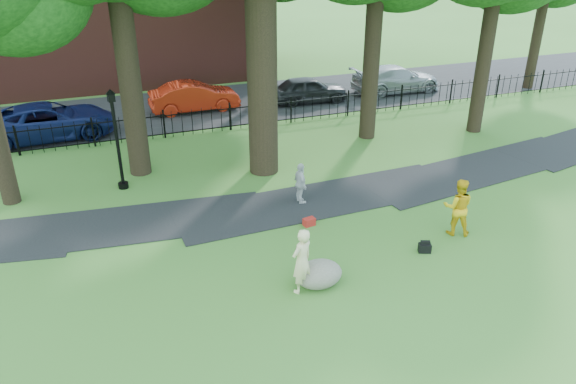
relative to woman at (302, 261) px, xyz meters
name	(u,v)px	position (x,y,z in m)	size (l,w,h in m)	color
ground	(341,264)	(1.51, 0.78, -0.92)	(120.00, 120.00, 0.00)	#386523
footpath	(319,200)	(2.51, 4.68, -0.92)	(36.00, 2.60, 0.03)	black
street	(211,106)	(1.51, 16.78, -0.92)	(80.00, 7.00, 0.02)	black
iron_fence	(230,117)	(1.51, 12.78, -0.32)	(44.00, 0.04, 1.20)	black
woman	(302,261)	(0.00, 0.00, 0.00)	(0.67, 0.44, 1.83)	beige
man	(458,207)	(5.56, 1.14, 0.00)	(0.89, 0.69, 1.83)	gold
pedestrian	(301,184)	(1.83, 4.72, -0.18)	(0.86, 0.36, 1.47)	#B7B7BC
boulder	(319,272)	(0.54, 0.12, -0.54)	(1.28, 0.96, 0.75)	slate
lamppost	(117,141)	(-3.76, 8.08, 0.88)	(0.36, 0.36, 3.67)	black
backpack	(425,248)	(4.09, 0.51, -0.78)	(0.36, 0.22, 0.27)	black
red_bag	(309,222)	(1.51, 3.16, -0.79)	(0.37, 0.23, 0.25)	maroon
red_sedan	(194,97)	(0.58, 16.22, -0.18)	(1.56, 4.46, 1.47)	#AC210D
navy_van	(49,121)	(-6.25, 14.53, -0.13)	(2.62, 5.67, 1.58)	#0E1748
grey_car	(308,89)	(6.55, 15.58, -0.22)	(1.64, 4.08, 1.39)	black
silver_car	(396,79)	(11.89, 15.72, -0.18)	(2.07, 5.10, 1.48)	#999EA2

